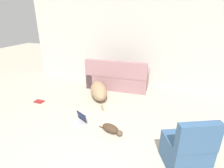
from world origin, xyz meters
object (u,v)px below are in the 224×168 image
Objects in this scene: laptop_open at (80,119)px; side_chair at (187,150)px; couch at (118,78)px; dog at (98,90)px; book_red at (39,101)px; cat at (111,129)px.

side_chair reaches higher than laptop_open.
dog is at bearing 68.88° from couch.
side_chair is (3.50, -1.00, 0.29)m from book_red.
couch is 3.20m from side_chair.
book_red is at bearing -40.34° from side_chair.
couch reaches higher than side_chair.
laptop_open is 1.68× the size of book_red.
dog is 1.26m from laptop_open.
dog is 2.77m from side_chair.
dog is 1.59m from cat.
laptop_open is 1.55m from book_red.
couch is 7.56× the size of book_red.
laptop_open is at bearing -18.29° from book_red.
book_red is 3.65m from side_chair.
book_red is at bearing -171.98° from laptop_open.
dog reaches higher than cat.
couch is 4.50× the size of laptop_open.
dog reaches higher than laptop_open.
book_red is (-1.65, -1.62, -0.28)m from couch.
dog is (-0.29, -0.86, -0.08)m from couch.
book_red is at bearing 88.26° from dog.
cat reaches higher than book_red.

